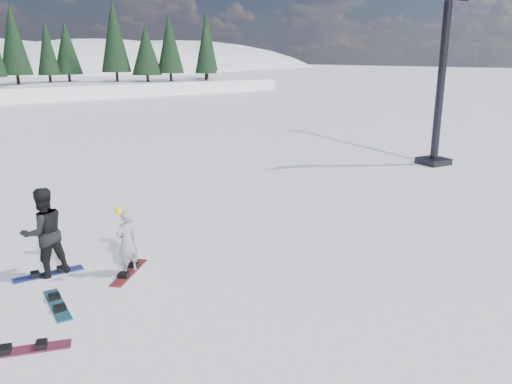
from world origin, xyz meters
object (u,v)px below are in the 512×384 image
lift_tower (440,94)px  snowboarder_woman (127,241)px  snowboarder_man (44,232)px  snowboard_loose_a (57,305)px  snowboard_loose_b (24,350)px

lift_tower → snowboarder_woman: (-16.03, -2.27, -2.38)m
snowboarder_woman → lift_tower: bearing=171.9°
lift_tower → snowboarder_man: size_ratio=3.81×
snowboarder_man → lift_tower: bearing=179.1°
lift_tower → snowboarder_man: 17.65m
snowboard_loose_a → snowboard_loose_b: (-0.96, -1.25, 0.00)m
snowboarder_man → snowboard_loose_a: 1.92m
snowboarder_woman → snowboarder_man: snowboarder_man is taller
lift_tower → snowboard_loose_b: size_ratio=5.16×
snowboarder_woman → snowboard_loose_a: snowboarder_woman is taller
snowboard_loose_a → snowboard_loose_b: size_ratio=1.00×
snowboard_loose_a → snowboard_loose_b: same height
lift_tower → snowboarder_man: lift_tower is taller
lift_tower → snowboarder_woman: size_ratio=4.69×
snowboarder_man → snowboard_loose_b: (-1.29, -2.86, -1.00)m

